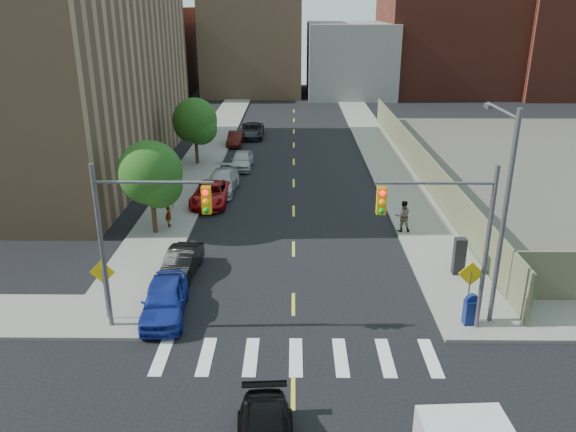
{
  "coord_description": "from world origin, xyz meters",
  "views": [
    {
      "loc": [
        -0.01,
        -13.97,
        12.55
      ],
      "look_at": [
        -0.3,
        13.81,
        2.0
      ],
      "focal_mm": 35.0,
      "sensor_mm": 36.0,
      "label": 1
    }
  ],
  "objects_px": {
    "parked_car_silver": "(222,182)",
    "payphone": "(459,256)",
    "parked_car_blue": "(164,300)",
    "pedestrian_east": "(403,216)",
    "mailbox": "(471,310)",
    "pedestrian_west": "(169,213)",
    "parked_car_black": "(181,263)",
    "parked_car_white": "(242,160)",
    "parked_car_red": "(211,194)",
    "parked_car_grey": "(252,130)",
    "parked_car_maroon": "(235,139)"
  },
  "relations": [
    {
      "from": "parked_car_white",
      "to": "parked_car_grey",
      "type": "xyz_separation_m",
      "value": [
        0.0,
        11.29,
        -0.02
      ]
    },
    {
      "from": "mailbox",
      "to": "parked_car_silver",
      "type": "bearing_deg",
      "value": 121.19
    },
    {
      "from": "parked_car_blue",
      "to": "mailbox",
      "type": "relative_size",
      "value": 3.27
    },
    {
      "from": "mailbox",
      "to": "parked_car_grey",
      "type": "bearing_deg",
      "value": 104.33
    },
    {
      "from": "parked_car_silver",
      "to": "pedestrian_west",
      "type": "height_order",
      "value": "pedestrian_west"
    },
    {
      "from": "parked_car_blue",
      "to": "parked_car_grey",
      "type": "relative_size",
      "value": 0.89
    },
    {
      "from": "mailbox",
      "to": "parked_car_white",
      "type": "bearing_deg",
      "value": 111.99
    },
    {
      "from": "parked_car_grey",
      "to": "payphone",
      "type": "distance_m",
      "value": 32.79
    },
    {
      "from": "parked_car_silver",
      "to": "payphone",
      "type": "height_order",
      "value": "payphone"
    },
    {
      "from": "parked_car_blue",
      "to": "pedestrian_east",
      "type": "height_order",
      "value": "pedestrian_east"
    },
    {
      "from": "parked_car_red",
      "to": "parked_car_white",
      "type": "bearing_deg",
      "value": 83.28
    },
    {
      "from": "mailbox",
      "to": "payphone",
      "type": "relative_size",
      "value": 0.73
    },
    {
      "from": "parked_car_red",
      "to": "pedestrian_east",
      "type": "relative_size",
      "value": 2.69
    },
    {
      "from": "parked_car_blue",
      "to": "parked_car_grey",
      "type": "height_order",
      "value": "parked_car_blue"
    },
    {
      "from": "parked_car_silver",
      "to": "pedestrian_west",
      "type": "bearing_deg",
      "value": -104.98
    },
    {
      "from": "parked_car_black",
      "to": "parked_car_grey",
      "type": "xyz_separation_m",
      "value": [
        1.3,
        30.41,
        0.04
      ]
    },
    {
      "from": "parked_car_black",
      "to": "mailbox",
      "type": "xyz_separation_m",
      "value": [
        12.79,
        -4.63,
        0.16
      ]
    },
    {
      "from": "parked_car_silver",
      "to": "mailbox",
      "type": "height_order",
      "value": "mailbox"
    },
    {
      "from": "mailbox",
      "to": "pedestrian_west",
      "type": "distance_m",
      "value": 18.17
    },
    {
      "from": "parked_car_black",
      "to": "payphone",
      "type": "height_order",
      "value": "payphone"
    },
    {
      "from": "parked_car_black",
      "to": "pedestrian_west",
      "type": "distance_m",
      "value": 6.38
    },
    {
      "from": "parked_car_black",
      "to": "parked_car_white",
      "type": "distance_m",
      "value": 19.16
    },
    {
      "from": "parked_car_blue",
      "to": "payphone",
      "type": "distance_m",
      "value": 14.07
    },
    {
      "from": "parked_car_black",
      "to": "pedestrian_east",
      "type": "distance_m",
      "value": 13.0
    },
    {
      "from": "pedestrian_west",
      "to": "parked_car_grey",
      "type": "bearing_deg",
      "value": -22.65
    },
    {
      "from": "parked_car_white",
      "to": "parked_car_grey",
      "type": "relative_size",
      "value": 0.83
    },
    {
      "from": "parked_car_white",
      "to": "payphone",
      "type": "relative_size",
      "value": 2.26
    },
    {
      "from": "parked_car_white",
      "to": "pedestrian_east",
      "type": "relative_size",
      "value": 2.25
    },
    {
      "from": "parked_car_blue",
      "to": "payphone",
      "type": "height_order",
      "value": "payphone"
    },
    {
      "from": "payphone",
      "to": "pedestrian_east",
      "type": "height_order",
      "value": "pedestrian_east"
    },
    {
      "from": "payphone",
      "to": "parked_car_red",
      "type": "bearing_deg",
      "value": 143.41
    },
    {
      "from": "parked_car_black",
      "to": "parked_car_silver",
      "type": "distance_m",
      "value": 13.06
    },
    {
      "from": "parked_car_silver",
      "to": "payphone",
      "type": "xyz_separation_m",
      "value": [
        13.15,
        -13.06,
        0.33
      ]
    },
    {
      "from": "parked_car_grey",
      "to": "parked_car_white",
      "type": "bearing_deg",
      "value": -90.78
    },
    {
      "from": "parked_car_blue",
      "to": "pedestrian_west",
      "type": "bearing_deg",
      "value": 95.41
    },
    {
      "from": "parked_car_grey",
      "to": "payphone",
      "type": "height_order",
      "value": "payphone"
    },
    {
      "from": "parked_car_black",
      "to": "parked_car_maroon",
      "type": "height_order",
      "value": "parked_car_black"
    },
    {
      "from": "parked_car_black",
      "to": "parked_car_silver",
      "type": "relative_size",
      "value": 0.77
    },
    {
      "from": "parked_car_blue",
      "to": "parked_car_silver",
      "type": "xyz_separation_m",
      "value": [
        0.39,
        16.9,
        -0.01
      ]
    },
    {
      "from": "parked_car_black",
      "to": "payphone",
      "type": "bearing_deg",
      "value": 4.66
    },
    {
      "from": "parked_car_black",
      "to": "mailbox",
      "type": "height_order",
      "value": "mailbox"
    },
    {
      "from": "parked_car_maroon",
      "to": "mailbox",
      "type": "relative_size",
      "value": 2.82
    },
    {
      "from": "pedestrian_east",
      "to": "parked_car_red",
      "type": "bearing_deg",
      "value": -24.73
    },
    {
      "from": "pedestrian_east",
      "to": "parked_car_black",
      "type": "bearing_deg",
      "value": 23.32
    },
    {
      "from": "parked_car_blue",
      "to": "pedestrian_east",
      "type": "xyz_separation_m",
      "value": [
        11.79,
        9.29,
        0.32
      ]
    },
    {
      "from": "parked_car_black",
      "to": "mailbox",
      "type": "relative_size",
      "value": 2.91
    },
    {
      "from": "parked_car_blue",
      "to": "parked_car_silver",
      "type": "height_order",
      "value": "parked_car_blue"
    },
    {
      "from": "parked_car_white",
      "to": "pedestrian_west",
      "type": "relative_size",
      "value": 2.57
    },
    {
      "from": "parked_car_silver",
      "to": "pedestrian_west",
      "type": "distance_m",
      "value": 7.34
    },
    {
      "from": "parked_car_red",
      "to": "parked_car_grey",
      "type": "xyz_separation_m",
      "value": [
        1.3,
        19.89,
        -0.0
      ]
    }
  ]
}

